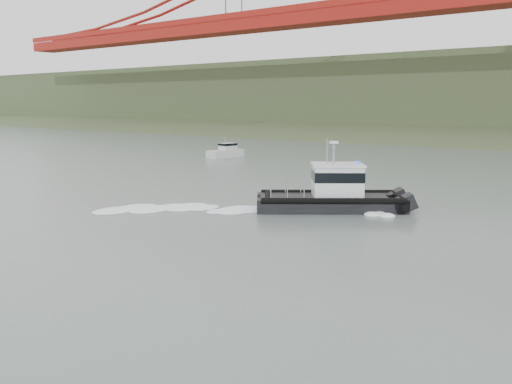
% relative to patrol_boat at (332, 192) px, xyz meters
% --- Properties ---
extents(ground, '(400.00, 400.00, 0.00)m').
position_rel_patrol_boat_xyz_m(ground, '(0.91, -15.81, -1.14)').
color(ground, '#51605A').
rests_on(ground, ground).
extents(patrol_boat, '(9.52, 8.47, 4.57)m').
position_rel_patrol_boat_xyz_m(patrol_boat, '(0.00, 0.00, 0.00)').
color(patrol_boat, black).
rests_on(patrol_boat, ground).
extents(motorboat, '(2.10, 5.27, 2.84)m').
position_rel_patrol_boat_xyz_m(motorboat, '(-29.28, 22.79, -0.44)').
color(motorboat, silver).
rests_on(motorboat, ground).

